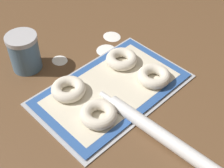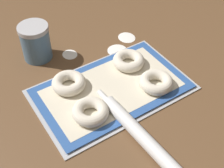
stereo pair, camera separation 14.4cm
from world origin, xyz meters
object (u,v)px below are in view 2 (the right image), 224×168
object	(u,v)px
flour_canister	(36,42)
rolling_pin	(148,143)
bagel_front_right	(156,82)
baking_tray	(112,89)
bagel_back_left	(69,83)
bagel_front_left	(90,112)
bagel_back_right	(129,61)

from	to	relation	value
flour_canister	rolling_pin	world-z (taller)	flour_canister
bagel_front_right	rolling_pin	distance (m)	0.24
baking_tray	flour_canister	bearing A→B (deg)	114.47
bagel_front_right	bagel_back_left	distance (m)	0.29
bagel_front_left	bagel_front_right	distance (m)	0.25
flour_canister	baking_tray	bearing A→B (deg)	-65.53
bagel_front_left	bagel_front_right	size ratio (longest dim) A/B	1.00
bagel_back_right	baking_tray	bearing A→B (deg)	-149.56
flour_canister	rolling_pin	xyz separation A→B (m)	(0.10, -0.54, -0.05)
bagel_front_right	bagel_back_left	size ratio (longest dim) A/B	1.00
bagel_front_left	baking_tray	bearing A→B (deg)	28.25
bagel_back_right	flour_canister	world-z (taller)	flour_canister
flour_canister	rolling_pin	size ratio (longest dim) A/B	0.28
bagel_front_right	bagel_back_left	bearing A→B (deg)	147.87
bagel_back_left	flour_canister	size ratio (longest dim) A/B	0.83
baking_tray	bagel_back_right	bearing A→B (deg)	30.44
baking_tray	flour_canister	distance (m)	0.33
bagel_front_left	bagel_front_right	world-z (taller)	same
bagel_front_right	flour_canister	distance (m)	0.45
bagel_back_right	flour_canister	xyz separation A→B (m)	(-0.25, 0.23, 0.04)
baking_tray	bagel_back_right	world-z (taller)	bagel_back_right
bagel_front_right	baking_tray	bearing A→B (deg)	150.58
bagel_front_left	flour_canister	xyz separation A→B (m)	(-0.02, 0.36, 0.04)
bagel_back_right	bagel_back_left	bearing A→B (deg)	176.34
baking_tray	bagel_front_left	world-z (taller)	bagel_front_left
bagel_front_left	rolling_pin	size ratio (longest dim) A/B	0.23
bagel_front_left	bagel_front_right	xyz separation A→B (m)	(0.25, -0.01, 0.00)
baking_tray	bagel_front_left	distance (m)	0.14
baking_tray	bagel_front_left	xyz separation A→B (m)	(-0.12, -0.06, 0.02)
bagel_front_right	bagel_back_right	world-z (taller)	same
flour_canister	bagel_back_left	bearing A→B (deg)	-85.23
flour_canister	bagel_front_left	bearing A→B (deg)	-87.50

